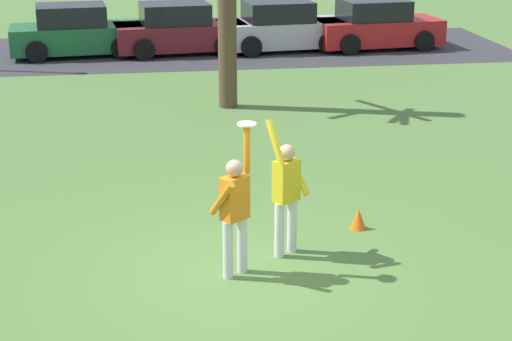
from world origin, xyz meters
name	(u,v)px	position (x,y,z in m)	size (l,w,h in m)	color
ground_plane	(240,275)	(0.00, 0.00, 0.00)	(120.00, 120.00, 0.00)	#567F3D
person_catcher	(235,208)	(-0.06, 0.04, 0.98)	(0.57, 0.54, 2.08)	silver
person_defender	(286,190)	(0.73, 0.61, 0.98)	(0.65, 0.63, 2.05)	silver
frisbee_disc	(247,124)	(0.12, 0.17, 2.09)	(0.25, 0.25, 0.02)	white
parked_car_green	(76,32)	(-3.22, 16.24, 0.73)	(4.27, 2.38, 1.59)	#1E6633
parked_car_maroon	(179,30)	(0.00, 16.18, 0.73)	(4.27, 2.38, 1.59)	maroon
parked_car_silver	(281,28)	(3.31, 16.21, 0.73)	(4.27, 2.38, 1.59)	#BCBCC1
parked_car_red	(376,26)	(6.46, 16.12, 0.73)	(4.27, 2.38, 1.59)	red
parking_strip	(228,50)	(1.59, 16.51, 0.00)	(18.49, 6.40, 0.01)	#38383D
field_cone_orange	(358,219)	(2.01, 1.37, 0.16)	(0.26, 0.26, 0.32)	orange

